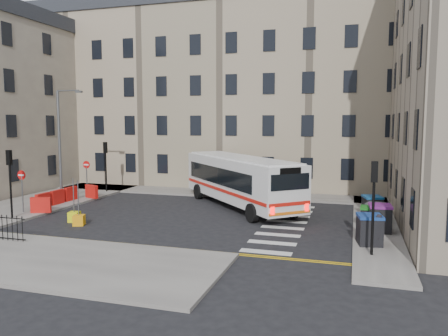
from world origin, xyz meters
The scene contains 22 objects.
ground centered at (0.00, 0.00, 0.00)m, with size 120.00×120.00×0.00m, color black.
pavement_north centered at (-6.00, 8.60, 0.07)m, with size 36.00×3.20×0.15m, color slate.
pavement_east centered at (9.00, 4.00, 0.07)m, with size 2.40×26.00×0.15m, color slate.
pavement_west centered at (-14.00, 1.00, 0.07)m, with size 6.00×22.00×0.15m, color slate.
pavement_sw centered at (-7.00, -10.00, 0.07)m, with size 20.00×6.00×0.15m, color slate.
terrace_north centered at (-7.00, 15.50, 8.62)m, with size 38.30×10.80×17.20m.
traffic_light_east centered at (8.60, -5.50, 2.87)m, with size 0.28×0.22×4.10m.
traffic_light_nw centered at (-12.00, 6.50, 2.87)m, with size 0.28×0.22×4.10m.
traffic_light_sw centered at (-12.00, -4.00, 2.87)m, with size 0.28×0.22×4.10m.
streetlamp centered at (-13.00, 2.00, 4.34)m, with size 0.50×0.22×8.14m.
no_entry_north centered at (-12.50, 4.50, 2.08)m, with size 0.60×0.08×3.00m.
no_entry_south centered at (-12.50, -2.50, 2.08)m, with size 0.60×0.08×3.00m.
roadworks_barriers centered at (-11.84, 0.50, 0.65)m, with size 1.66×6.26×1.00m.
bus centered at (0.17, 3.83, 1.98)m, with size 10.49×11.32×3.43m.
wheelie_bin_a centered at (8.54, -3.79, 0.86)m, with size 1.31×1.44×1.41m.
wheelie_bin_b centered at (9.14, -1.11, 0.87)m, with size 1.20×1.36×1.44m.
wheelie_bin_c centered at (8.62, -0.52, 0.75)m, with size 0.99×1.12×1.18m.
wheelie_bin_d centered at (8.99, 1.00, 0.73)m, with size 1.20×1.28×1.14m.
wheelie_bin_e centered at (8.87, 2.30, 0.82)m, with size 1.32×1.43×1.32m.
pedestrian centered at (8.90, -4.16, 0.92)m, with size 0.56×0.37×1.54m, color black.
bollard_yellow centered at (-7.30, -3.99, 0.30)m, with size 0.60×0.60×0.60m, color orange.
bollard_chevron centered at (-8.11, -3.31, 0.30)m, with size 0.60×0.60×0.60m, color yellow.
Camera 1 is at (7.76, -25.13, 5.95)m, focal length 35.00 mm.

